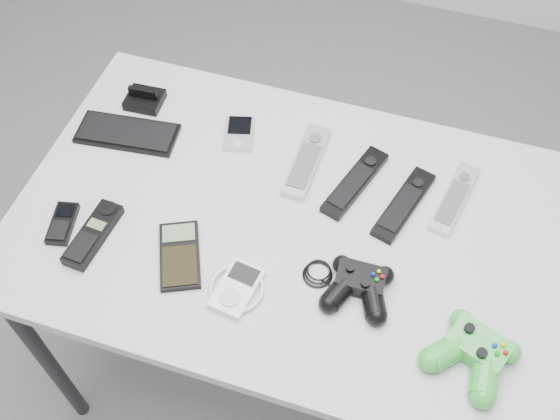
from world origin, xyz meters
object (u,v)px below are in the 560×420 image
(controller_black, at_px, (359,285))
(controller_green, at_px, (474,352))
(desk, at_px, (288,238))
(remote_silver_a, at_px, (307,161))
(remote_black_b, at_px, (404,204))
(calculator, at_px, (180,255))
(remote_silver_b, at_px, (454,198))
(remote_black_a, at_px, (355,182))
(mobile_phone, at_px, (62,223))
(mp3_player, at_px, (237,288))
(cordless_handset, at_px, (93,234))
(pda_keyboard, at_px, (127,133))
(pda, at_px, (239,133))

(controller_black, xyz_separation_m, controller_green, (0.23, -0.07, 0.00))
(desk, height_order, remote_silver_a, remote_silver_a)
(desk, height_order, remote_black_b, remote_black_b)
(remote_silver_a, height_order, calculator, remote_silver_a)
(desk, distance_m, remote_silver_b, 0.37)
(remote_black_a, relative_size, mobile_phone, 2.05)
(calculator, bearing_deg, mobile_phone, 156.14)
(remote_silver_b, bearing_deg, mp3_player, -125.38)
(desk, xyz_separation_m, cordless_handset, (-0.37, -0.16, 0.08))
(cordless_handset, bearing_deg, pda_keyboard, 106.23)
(desk, xyz_separation_m, controller_black, (0.18, -0.12, 0.09))
(desk, height_order, controller_black, controller_black)
(remote_black_a, bearing_deg, remote_black_b, 4.80)
(pda_keyboard, xyz_separation_m, remote_silver_a, (0.42, 0.04, 0.00))
(remote_silver_b, bearing_deg, pda, -172.76)
(pda, xyz_separation_m, remote_black_a, (0.29, -0.06, 0.00))
(pda_keyboard, xyz_separation_m, mobile_phone, (-0.02, -0.27, 0.00))
(remote_silver_b, bearing_deg, remote_black_b, -142.84)
(cordless_handset, bearing_deg, remote_silver_a, 46.36)
(mp3_player, bearing_deg, remote_silver_a, 91.43)
(remote_silver_b, height_order, mobile_phone, remote_silver_b)
(pda, bearing_deg, cordless_handset, -133.26)
(pda, xyz_separation_m, remote_silver_b, (0.50, -0.04, 0.00))
(remote_black_b, bearing_deg, calculator, -130.93)
(pda_keyboard, bearing_deg, controller_black, -27.42)
(remote_black_a, bearing_deg, desk, -111.76)
(controller_green, bearing_deg, pda_keyboard, -178.66)
(desk, bearing_deg, pda_keyboard, 164.65)
(remote_black_b, distance_m, mp3_player, 0.40)
(desk, distance_m, remote_black_b, 0.26)
(remote_black_b, distance_m, remote_silver_b, 0.11)
(desk, relative_size, calculator, 7.34)
(pda_keyboard, distance_m, remote_silver_a, 0.42)
(pda, xyz_separation_m, remote_black_b, (0.40, -0.08, 0.00))
(desk, xyz_separation_m, remote_black_a, (0.11, 0.13, 0.08))
(calculator, xyz_separation_m, mp3_player, (0.13, -0.04, 0.00))
(remote_black_a, relative_size, controller_green, 1.30)
(pda_keyboard, bearing_deg, remote_black_a, -4.34)
(remote_silver_b, relative_size, controller_black, 0.87)
(remote_silver_b, relative_size, mp3_player, 1.71)
(pda_keyboard, bearing_deg, pda, 11.03)
(pda_keyboard, xyz_separation_m, mp3_player, (0.38, -0.30, 0.00))
(desk, distance_m, mobile_phone, 0.47)
(mp3_player, bearing_deg, pda, 116.96)
(controller_green, bearing_deg, mobile_phone, -160.83)
(remote_silver_a, relative_size, mp3_player, 1.80)
(remote_silver_a, height_order, controller_green, controller_green)
(pda, bearing_deg, mp3_player, -86.02)
(controller_green, bearing_deg, remote_silver_b, 125.37)
(remote_black_b, xyz_separation_m, mobile_phone, (-0.66, -0.26, -0.00))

